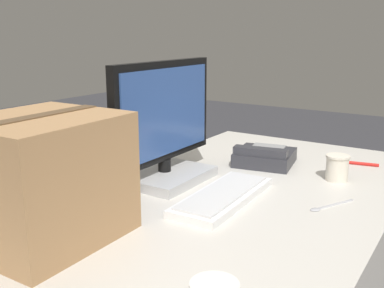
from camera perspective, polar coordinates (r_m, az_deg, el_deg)
monitor at (r=1.50m, az=-3.53°, el=1.55°), size 0.50×0.25×0.40m
keyboard at (r=1.36m, az=3.96°, el=-6.57°), size 0.42×0.17×0.03m
desk_phone at (r=1.73m, az=9.20°, el=-1.57°), size 0.24×0.24×0.08m
paper_cup_right at (r=1.60m, az=17.95°, el=-2.88°), size 0.08×0.08×0.09m
spoon at (r=1.36m, az=16.64°, el=-7.66°), size 0.16×0.09×0.00m
cardboard_box at (r=1.13m, az=-18.38°, el=-4.19°), size 0.35×0.32×0.30m
pen_marker at (r=1.82m, az=20.52°, el=-2.33°), size 0.04×0.14×0.01m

